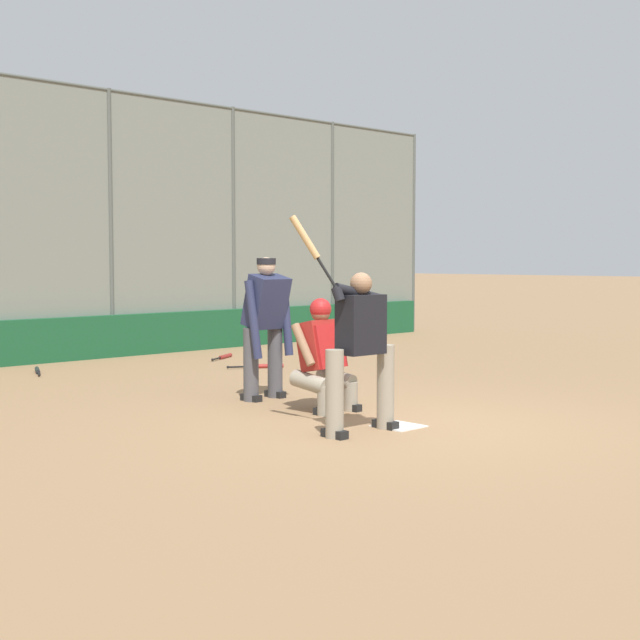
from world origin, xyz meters
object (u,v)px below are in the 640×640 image
Objects in this scene: batter_at_plate at (360,346)px; spare_bat_first_base_side at (38,371)px; spare_bat_third_base_side at (224,357)px; spare_bat_near_backstop at (263,366)px; umpire_home at (266,323)px; catcher_behind_plate at (326,353)px; spare_bat_by_padding at (326,350)px.

batter_at_plate is 6.62m from spare_bat_first_base_side.
spare_bat_third_base_side is 0.97× the size of spare_bat_first_base_side.
spare_bat_near_backstop is at bearing -118.73° from batter_at_plate.
umpire_home is (-0.70, -2.25, 0.07)m from batter_at_plate.
catcher_behind_plate is at bearing -145.64° from spare_bat_third_base_side.
spare_bat_near_backstop is at bearing -10.20° from spare_bat_by_padding.
batter_at_plate reaches higher than umpire_home.
spare_bat_by_padding is at bearing -74.73° from spare_bat_first_base_side.
umpire_home is at bearing 4.01° from spare_bat_by_padding.
spare_bat_third_base_side is at bearing -119.86° from catcher_behind_plate.
spare_bat_near_backstop is (-2.70, -4.68, -0.83)m from batter_at_plate.
spare_bat_first_base_side is (0.84, -4.32, -0.90)m from umpire_home.
spare_bat_first_base_side is at bearing -85.83° from catcher_behind_plate.
catcher_behind_plate is (-0.63, -1.13, -0.20)m from batter_at_plate.
spare_bat_near_backstop is (-2.07, -3.55, -0.63)m from catcher_behind_plate.
spare_bat_near_backstop is at bearing -134.45° from spare_bat_third_base_side.
spare_bat_near_backstop and spare_bat_first_base_side have the same top height.
batter_at_plate is 5.47m from spare_bat_near_backstop.
spare_bat_by_padding is 0.96× the size of spare_bat_third_base_side.
catcher_behind_plate is at bearing -90.89° from spare_bat_near_backstop.
batter_at_plate is at bearing -90.66° from spare_bat_near_backstop.
catcher_behind_plate reaches higher than spare_bat_near_backstop.
umpire_home reaches higher than catcher_behind_plate.
spare_bat_by_padding is 0.93× the size of spare_bat_first_base_side.
spare_bat_by_padding is (-4.51, -4.65, -0.63)m from catcher_behind_plate.
batter_at_plate is at bearing -146.26° from spare_bat_third_base_side.
catcher_behind_plate is 1.15m from umpire_home.
spare_bat_third_base_side is at bearing -45.95° from spare_bat_by_padding.
catcher_behind_plate is 1.58× the size of spare_bat_near_backstop.
spare_bat_first_base_side is at bearing -82.70° from umpire_home.
spare_bat_near_backstop is 2.68m from spare_bat_by_padding.
batter_at_plate is 2.65× the size of spare_bat_near_backstop.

